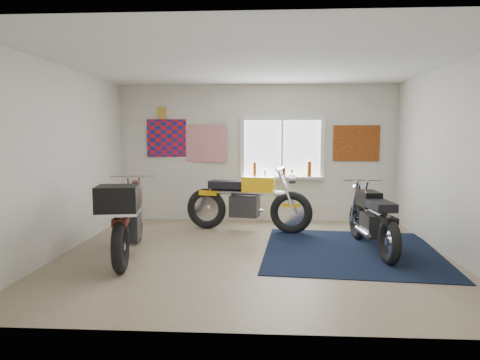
# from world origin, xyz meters

# --- Properties ---
(ground) EXTENTS (5.50, 5.50, 0.00)m
(ground) POSITION_xyz_m (0.00, 0.00, 0.00)
(ground) COLOR #9E896B
(ground) RESTS_ON ground
(room_shell) EXTENTS (5.50, 5.50, 5.50)m
(room_shell) POSITION_xyz_m (0.00, 0.00, 1.64)
(room_shell) COLOR white
(room_shell) RESTS_ON ground
(navy_rug) EXTENTS (2.72, 2.81, 0.01)m
(navy_rug) POSITION_xyz_m (1.43, 0.22, 0.01)
(navy_rug) COLOR black
(navy_rug) RESTS_ON ground
(window_assembly) EXTENTS (1.66, 0.17, 1.26)m
(window_assembly) POSITION_xyz_m (0.50, 2.47, 1.37)
(window_assembly) COLOR white
(window_assembly) RESTS_ON room_shell
(oil_bottles) EXTENTS (1.15, 0.09, 0.30)m
(oil_bottles) POSITION_xyz_m (0.59, 2.40, 1.03)
(oil_bottles) COLOR #954215
(oil_bottles) RESTS_ON window_assembly
(flag_display) EXTENTS (1.60, 0.10, 1.17)m
(flag_display) POSITION_xyz_m (-1.90, 2.48, 2.15)
(flag_display) COLOR red
(flag_display) RESTS_ON room_shell
(triumph_poster) EXTENTS (0.90, 0.03, 0.70)m
(triumph_poster) POSITION_xyz_m (1.95, 2.48, 1.55)
(triumph_poster) COLOR #A54C14
(triumph_poster) RESTS_ON room_shell
(yellow_triumph) EXTENTS (2.29, 0.77, 1.16)m
(yellow_triumph) POSITION_xyz_m (-0.15, 1.50, 0.51)
(yellow_triumph) COLOR black
(yellow_triumph) RESTS_ON ground
(black_chrome_bike) EXTENTS (0.61, 2.00, 1.03)m
(black_chrome_bike) POSITION_xyz_m (1.75, 0.28, 0.45)
(black_chrome_bike) COLOR black
(black_chrome_bike) RESTS_ON navy_rug
(maroon_tourer) EXTENTS (0.84, 2.21, 1.12)m
(maroon_tourer) POSITION_xyz_m (-1.72, -0.38, 0.58)
(maroon_tourer) COLOR black
(maroon_tourer) RESTS_ON ground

